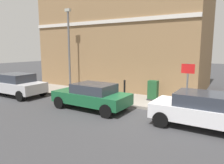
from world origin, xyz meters
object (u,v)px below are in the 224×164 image
at_px(car_white, 202,110).
at_px(bollard_near_cabinet, 124,87).
at_px(utility_cabinet, 153,91).
at_px(car_green, 92,96).
at_px(car_silver, 15,84).
at_px(street_sign, 187,80).
at_px(bollard_far_kerb, 90,89).
at_px(lamppost, 69,46).

relative_size(car_white, bollard_near_cabinet, 3.81).
distance_m(car_white, utility_cabinet, 4.07).
distance_m(car_green, car_silver, 6.24).
xyz_separation_m(car_white, street_sign, (1.42, 0.89, 0.92)).
bearing_deg(bollard_far_kerb, bollard_near_cabinet, -47.75).
distance_m(car_silver, bollard_far_kerb, 5.26).
height_order(utility_cabinet, bollard_far_kerb, utility_cabinet).
bearing_deg(bollard_near_cabinet, bollard_far_kerb, 132.25).
xyz_separation_m(car_green, car_silver, (-0.04, 6.24, 0.06)).
xyz_separation_m(car_green, utility_cabinet, (2.84, -2.30, -0.03)).
bearing_deg(car_silver, lamppost, -126.93).
bearing_deg(car_white, car_green, 2.44).
bearing_deg(bollard_near_cabinet, car_silver, 114.18).
relative_size(bollard_near_cabinet, lamppost, 0.18).
xyz_separation_m(car_green, bollard_far_kerb, (1.49, 1.20, -0.01)).
xyz_separation_m(car_silver, bollard_far_kerb, (1.53, -5.04, -0.06)).
bearing_deg(bollard_far_kerb, car_green, -141.16).
xyz_separation_m(car_green, street_sign, (1.51, -4.41, 0.95)).
distance_m(car_silver, street_sign, 10.80).
height_order(car_silver, street_sign, street_sign).
bearing_deg(bollard_near_cabinet, car_green, 172.28).
xyz_separation_m(car_silver, lamppost, (2.92, -2.19, 2.53)).
xyz_separation_m(car_white, lamppost, (2.80, 9.35, 2.56)).
height_order(car_green, car_silver, car_silver).
bearing_deg(bollard_near_cabinet, street_sign, -109.63).
distance_m(utility_cabinet, street_sign, 2.68).
height_order(bollard_near_cabinet, street_sign, street_sign).
xyz_separation_m(car_silver, bollard_near_cabinet, (2.98, -6.64, -0.06)).
height_order(car_silver, bollard_near_cabinet, car_silver).
height_order(bollard_near_cabinet, lamppost, lamppost).
relative_size(bollard_far_kerb, lamppost, 0.18).
bearing_deg(car_silver, bollard_far_kerb, -163.19).
bearing_deg(street_sign, lamppost, 80.76).
relative_size(car_silver, utility_cabinet, 3.80).
distance_m(car_white, bollard_near_cabinet, 5.67).
distance_m(street_sign, lamppost, 8.73).
bearing_deg(street_sign, bollard_near_cabinet, 70.37).
relative_size(car_white, bollard_far_kerb, 3.81).
relative_size(car_green, lamppost, 0.72).
relative_size(utility_cabinet, street_sign, 0.50).
bearing_deg(utility_cabinet, street_sign, -122.24).
height_order(car_silver, bollard_far_kerb, car_silver).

